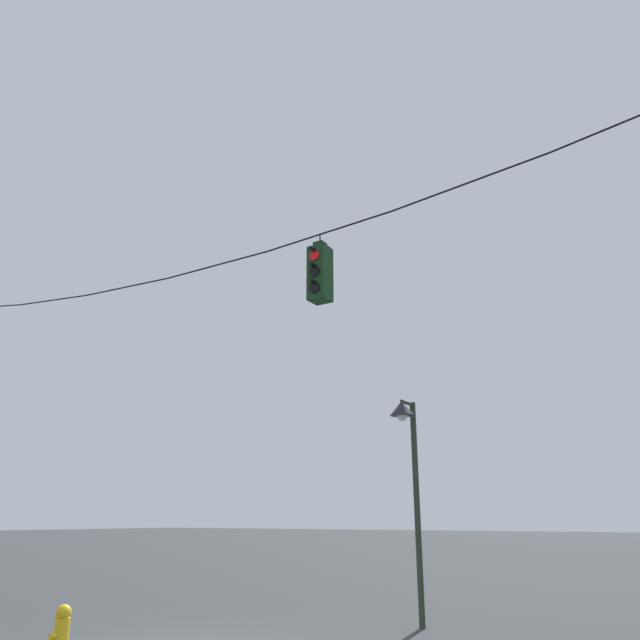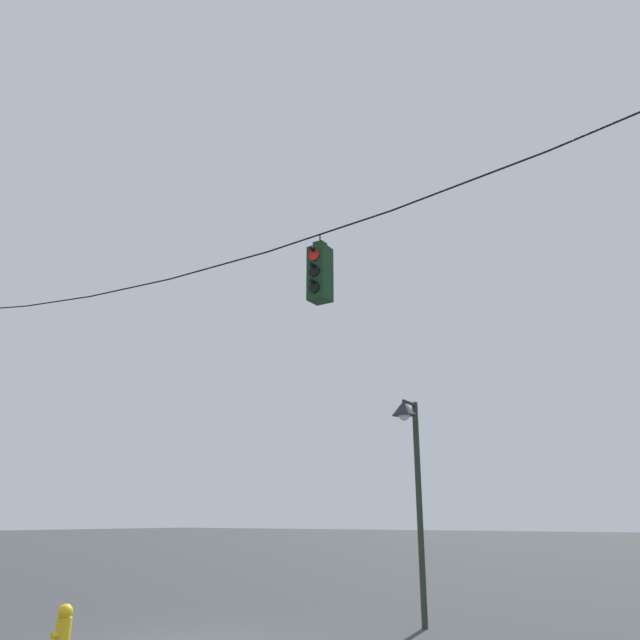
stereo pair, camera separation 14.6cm
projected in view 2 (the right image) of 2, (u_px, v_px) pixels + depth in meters
The scene contains 4 objects.
span_wire at pixel (217, 255), 12.32m from camera, with size 17.89×0.03×0.75m.
traffic_light_near_left_pole at pixel (320, 273), 10.77m from camera, with size 0.34×0.46×1.24m.
street_lamp at pixel (411, 451), 12.48m from camera, with size 0.49×0.84×4.30m.
fire_hydrant at pixel (63, 631), 9.30m from camera, with size 0.22×0.30×0.75m.
Camera 2 is at (7.88, -8.21, 1.98)m, focal length 35.00 mm.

